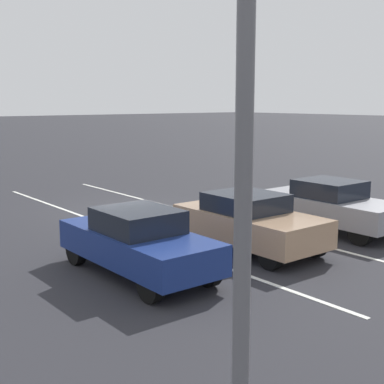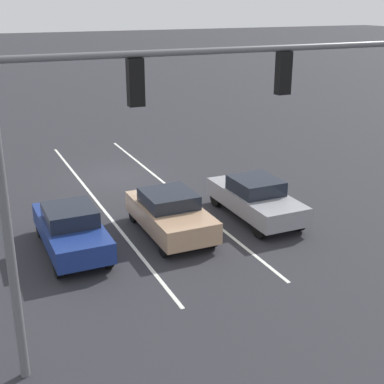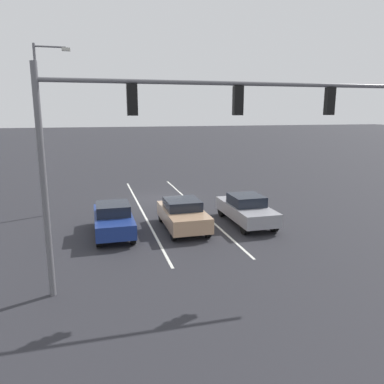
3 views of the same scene
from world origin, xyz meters
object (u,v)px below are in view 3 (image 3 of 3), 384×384
object	(u,v)px
car_tan_midlane_front	(183,214)
street_lamp_right_shoulder	(43,122)
car_navy_rightlane_front	(113,219)
car_gray_leftlane_front	(246,209)
traffic_signal_gantry	(170,125)

from	to	relation	value
car_tan_midlane_front	street_lamp_right_shoulder	world-z (taller)	street_lamp_right_shoulder
car_navy_rightlane_front	car_gray_leftlane_front	distance (m)	6.83
car_gray_leftlane_front	traffic_signal_gantry	world-z (taller)	traffic_signal_gantry
traffic_signal_gantry	street_lamp_right_shoulder	distance (m)	11.19
car_gray_leftlane_front	traffic_signal_gantry	distance (m)	8.96
car_gray_leftlane_front	car_tan_midlane_front	bearing A→B (deg)	0.63
car_gray_leftlane_front	street_lamp_right_shoulder	bearing A→B (deg)	-23.63
car_gray_leftlane_front	traffic_signal_gantry	xyz separation A→B (m)	(5.20, 5.66, 4.60)
traffic_signal_gantry	street_lamp_right_shoulder	size ratio (longest dim) A/B	1.31
car_tan_midlane_front	street_lamp_right_shoulder	size ratio (longest dim) A/B	0.45
car_tan_midlane_front	street_lamp_right_shoulder	xyz separation A→B (m)	(6.65, -4.44, 4.48)
street_lamp_right_shoulder	car_gray_leftlane_front	bearing A→B (deg)	156.37
car_navy_rightlane_front	car_gray_leftlane_front	size ratio (longest dim) A/B	0.96
car_tan_midlane_front	car_gray_leftlane_front	distance (m)	3.42
car_navy_rightlane_front	car_gray_leftlane_front	world-z (taller)	car_gray_leftlane_front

